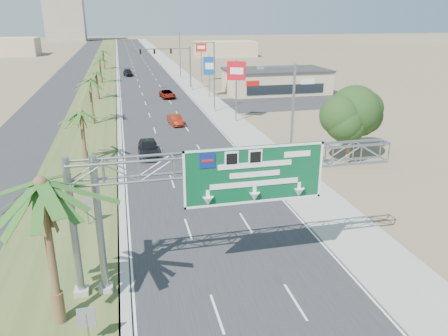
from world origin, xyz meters
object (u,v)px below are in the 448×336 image
car_mid_lane (175,120)px  store_building (276,82)px  sign_gantry (222,173)px  car_left_lane (148,148)px  car_far (128,73)px  signal_mast (179,65)px  car_right_lane (167,94)px  pole_sign_red_far (201,50)px  pole_sign_blue (209,67)px  palm_near (40,185)px  pole_sign_red_near (236,74)px

car_mid_lane → store_building: bearing=37.3°
sign_gantry → car_left_lane: size_ratio=3.34×
car_far → car_left_lane: bearing=-90.8°
sign_gantry → signal_mast: 62.37m
car_mid_lane → car_right_lane: (1.11, 19.60, -0.00)m
car_left_lane → pole_sign_red_far: pole_sign_red_far is taller
store_building → pole_sign_blue: pole_sign_blue is taller
sign_gantry → car_mid_lane: sign_gantry is taller
store_building → car_right_lane: store_building is taller
car_mid_lane → pole_sign_blue: bearing=58.9°
pole_sign_blue → pole_sign_red_far: size_ratio=0.85×
palm_near → pole_sign_red_far: 76.80m
car_far → pole_sign_blue: (13.09, -31.73, 4.36)m
signal_mast → car_left_lane: signal_mast is taller
palm_near → pole_sign_red_far: (20.36, 74.05, -0.40)m
car_mid_lane → car_right_lane: 19.63m
store_building → car_far: (-25.86, 29.83, -1.27)m
pole_sign_blue → car_left_lane: bearing=-112.0°
sign_gantry → store_building: (23.06, 56.07, -4.06)m
palm_near → pole_sign_red_near: palm_near is taller
sign_gantry → car_left_lane: 23.48m
signal_mast → car_mid_lane: (-4.28, -26.65, -4.19)m
car_left_lane → pole_sign_blue: bearing=69.6°
palm_near → signal_mast: (14.37, 63.97, -2.08)m
sign_gantry → car_right_lane: 55.35m
car_right_lane → car_far: size_ratio=0.94×
car_mid_lane → pole_sign_red_far: pole_sign_red_far is taller
palm_near → car_right_lane: (11.20, 56.92, -6.27)m
signal_mast → pole_sign_red_near: pole_sign_red_near is taller
car_far → pole_sign_red_far: pole_sign_red_far is taller
car_left_lane → pole_sign_blue: (12.69, 31.39, 4.23)m
sign_gantry → car_mid_lane: size_ratio=4.18×
car_left_lane → pole_sign_blue: 34.13m
pole_sign_blue → car_right_lane: bearing=173.4°
pole_sign_red_near → pole_sign_blue: (0.23, 18.82, -1.21)m
car_left_lane → pole_sign_red_near: bearing=46.9°
signal_mast → car_left_lane: (-8.64, -39.27, -3.99)m
pole_sign_red_far → pole_sign_blue: bearing=-96.1°
car_far → pole_sign_red_near: (12.86, -50.55, 5.57)m
sign_gantry → pole_sign_blue: (10.29, 54.17, -0.97)m
sign_gantry → car_mid_lane: (1.95, 35.39, -5.40)m
car_mid_lane → car_far: bearing=88.3°
palm_near → pole_sign_red_near: (18.20, 37.28, -0.63)m
sign_gantry → car_far: 86.11m
palm_near → pole_sign_red_far: palm_near is taller
car_mid_lane → pole_sign_red_near: 9.88m
palm_near → car_left_lane: (5.73, 24.70, -6.08)m
palm_near → car_far: palm_near is taller
palm_near → signal_mast: size_ratio=0.81×
store_building → pole_sign_blue: 13.28m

